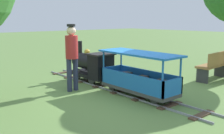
{
  "coord_description": "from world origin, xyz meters",
  "views": [
    {
      "loc": [
        -4.17,
        -4.43,
        1.74
      ],
      "look_at": [
        0.0,
        0.46,
        0.55
      ],
      "focal_mm": 41.85,
      "sensor_mm": 36.0,
      "label": 1
    }
  ],
  "objects_px": {
    "passenger_car": "(139,78)",
    "conductor_person": "(72,52)",
    "locomotive": "(92,65)",
    "park_bench": "(214,66)"
  },
  "relations": [
    {
      "from": "locomotive",
      "to": "conductor_person",
      "type": "relative_size",
      "value": 0.89
    },
    {
      "from": "passenger_car",
      "to": "park_bench",
      "type": "relative_size",
      "value": 1.51
    },
    {
      "from": "locomotive",
      "to": "passenger_car",
      "type": "height_order",
      "value": "locomotive"
    },
    {
      "from": "conductor_person",
      "to": "park_bench",
      "type": "distance_m",
      "value": 4.1
    },
    {
      "from": "locomotive",
      "to": "conductor_person",
      "type": "distance_m",
      "value": 1.07
    },
    {
      "from": "locomotive",
      "to": "park_bench",
      "type": "xyz_separation_m",
      "value": [
        2.85,
        -2.03,
        -0.07
      ]
    },
    {
      "from": "locomotive",
      "to": "conductor_person",
      "type": "xyz_separation_m",
      "value": [
        -0.88,
        -0.39,
        0.47
      ]
    },
    {
      "from": "locomotive",
      "to": "passenger_car",
      "type": "xyz_separation_m",
      "value": [
        0.0,
        -1.77,
        -0.06
      ]
    },
    {
      "from": "passenger_car",
      "to": "conductor_person",
      "type": "bearing_deg",
      "value": 122.56
    },
    {
      "from": "park_bench",
      "to": "conductor_person",
      "type": "bearing_deg",
      "value": 156.34
    }
  ]
}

